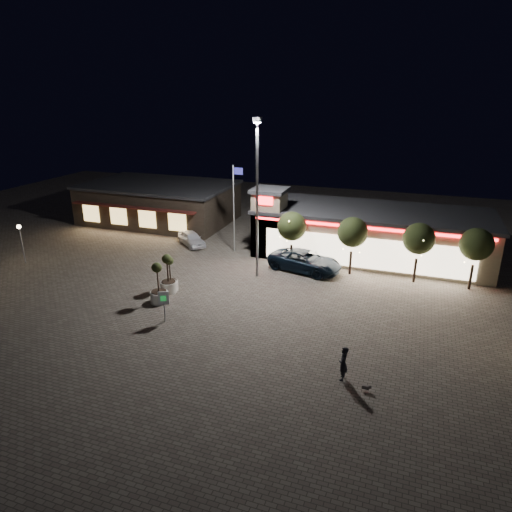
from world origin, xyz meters
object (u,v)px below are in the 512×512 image
(pickup_truck, at_px, (305,261))
(pedestrian, at_px, (343,364))
(valet_sign, at_px, (164,301))
(planter_left, at_px, (171,280))
(planter_mid, at_px, (159,290))
(white_sedan, at_px, (191,239))

(pickup_truck, bearing_deg, pedestrian, -145.93)
(pedestrian, height_order, valet_sign, valet_sign)
(planter_left, relative_size, valet_sign, 1.27)
(pickup_truck, bearing_deg, valet_sign, 163.93)
(pedestrian, xyz_separation_m, valet_sign, (-11.97, 2.49, 0.52))
(valet_sign, bearing_deg, planter_mid, 127.96)
(pickup_truck, distance_m, valet_sign, 13.38)
(planter_left, bearing_deg, pedestrian, -26.34)
(white_sedan, bearing_deg, valet_sign, -119.38)
(pedestrian, height_order, planter_left, planter_left)
(pickup_truck, xyz_separation_m, planter_mid, (-8.28, -9.38, 0.09))
(pedestrian, bearing_deg, planter_left, -118.06)
(white_sedan, distance_m, planter_left, 10.50)
(pedestrian, bearing_deg, planter_mid, -110.97)
(pickup_truck, distance_m, planter_mid, 12.51)
(pickup_truck, distance_m, planter_left, 11.20)
(pedestrian, relative_size, planter_mid, 0.62)
(planter_mid, relative_size, valet_sign, 1.44)
(white_sedan, height_order, pedestrian, pedestrian)
(pickup_truck, xyz_separation_m, pedestrian, (5.50, -14.19, 0.10))
(white_sedan, distance_m, pedestrian, 24.26)
(planter_mid, bearing_deg, white_sedan, 106.67)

